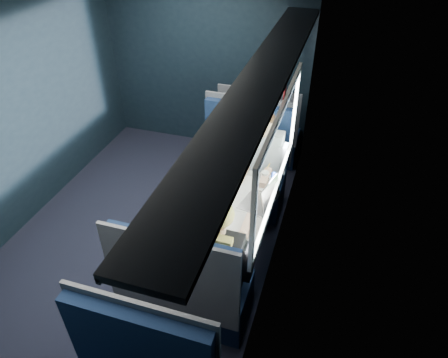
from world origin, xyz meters
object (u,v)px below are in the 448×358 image
(table, at_px, (237,205))
(woman, at_px, (222,255))
(laptop, at_px, (263,198))
(bottle_small, at_px, (272,185))
(seat_bay_far, at_px, (187,289))
(cup, at_px, (265,176))
(seat_bay_near, at_px, (241,172))
(man, at_px, (261,163))
(seat_row_front, at_px, (260,135))

(table, relative_size, woman, 0.76)
(table, bearing_deg, laptop, 0.36)
(woman, height_order, bottle_small, woman)
(seat_bay_far, bearing_deg, laptop, 63.94)
(cup, bearing_deg, table, -115.14)
(seat_bay_near, distance_m, man, 0.43)
(woman, relative_size, laptop, 3.42)
(cup, bearing_deg, seat_bay_near, 127.34)
(bottle_small, relative_size, cup, 2.56)
(laptop, distance_m, bottle_small, 0.19)
(seat_row_front, distance_m, woman, 2.54)
(table, relative_size, cup, 10.40)
(seat_row_front, distance_m, man, 1.17)
(table, xyz_separation_m, seat_bay_near, (-0.20, 0.87, -0.24))
(seat_bay_far, bearing_deg, woman, 33.82)
(bottle_small, bearing_deg, cup, 120.03)
(seat_bay_far, distance_m, seat_row_front, 2.67)
(seat_bay_near, relative_size, seat_row_front, 1.09)
(seat_bay_far, height_order, seat_row_front, seat_bay_far)
(seat_row_front, height_order, man, man)
(woman, xyz_separation_m, bottle_small, (0.22, 0.89, 0.12))
(woman, distance_m, laptop, 0.74)
(woman, bearing_deg, seat_bay_far, -146.18)
(seat_bay_near, distance_m, woman, 1.63)
(bottle_small, bearing_deg, seat_bay_far, -114.20)
(seat_bay_near, xyz_separation_m, seat_row_front, (0.01, 0.93, -0.01))
(table, distance_m, bottle_small, 0.39)
(woman, xyz_separation_m, laptop, (0.18, 0.71, 0.08))
(bottle_small, bearing_deg, table, -148.21)
(seat_row_front, height_order, bottle_small, seat_row_front)
(cup, bearing_deg, woman, -95.80)
(table, relative_size, seat_row_front, 0.86)
(table, bearing_deg, bottle_small, 31.79)
(bottle_small, bearing_deg, woman, -104.19)
(seat_bay_far, height_order, cup, seat_bay_far)
(seat_bay_near, bearing_deg, table, -77.30)
(man, height_order, bottle_small, man)
(table, height_order, seat_bay_near, seat_bay_near)
(man, height_order, laptop, man)
(seat_bay_near, xyz_separation_m, bottle_small, (0.49, -0.69, 0.43))
(seat_bay_near, relative_size, seat_bay_far, 1.00)
(table, distance_m, seat_row_front, 1.82)
(cup, bearing_deg, man, 109.02)
(seat_bay_near, bearing_deg, seat_bay_far, -89.56)
(table, height_order, laptop, laptop)
(bottle_small, bearing_deg, seat_row_front, 106.37)
(man, distance_m, cup, 0.35)
(seat_bay_far, xyz_separation_m, man, (0.25, 1.57, 0.30))
(seat_bay_near, height_order, woman, woman)
(woman, bearing_deg, table, 95.45)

